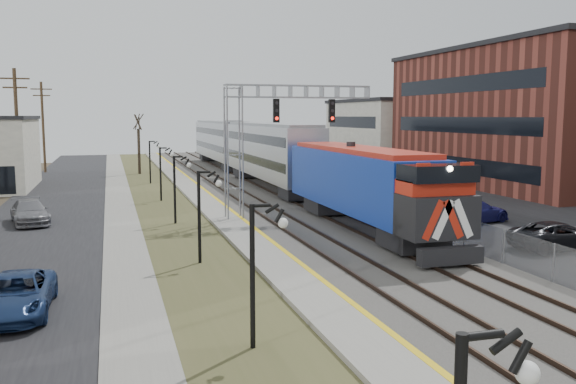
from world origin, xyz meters
name	(u,v)px	position (x,y,z in m)	size (l,w,h in m)	color
street_west	(49,212)	(-11.50, 35.00, 0.02)	(7.00, 120.00, 0.04)	black
sidewalk	(120,208)	(-7.00, 35.00, 0.04)	(2.00, 120.00, 0.08)	gray
grass_median	(165,207)	(-4.00, 35.00, 0.03)	(4.00, 120.00, 0.06)	#464726
platform	(208,204)	(-1.00, 35.00, 0.12)	(2.00, 120.00, 0.24)	gray
ballast_bed	(276,201)	(4.00, 35.00, 0.10)	(8.00, 120.00, 0.20)	#595651
parking_lot	(423,196)	(16.00, 35.00, 0.02)	(16.00, 120.00, 0.04)	black
platform_edge	(220,201)	(-0.12, 35.00, 0.24)	(0.24, 120.00, 0.01)	gold
track_near	(249,200)	(2.00, 35.00, 0.28)	(1.58, 120.00, 0.15)	#2D2119
track_far	(296,198)	(5.50, 35.00, 0.28)	(1.58, 120.00, 0.15)	#2D2119
train	(258,153)	(5.50, 46.61, 2.88)	(3.00, 63.05, 5.33)	#13329E
signal_gantry	(262,128)	(1.22, 27.99, 5.59)	(9.00, 1.07, 8.15)	gray
lampposts	(198,217)	(-4.00, 18.29, 2.00)	(0.14, 62.14, 4.00)	black
fence	(330,190)	(8.20, 35.00, 0.80)	(0.04, 120.00, 1.60)	gray
bare_trees	(35,167)	(-12.66, 38.91, 2.70)	(12.30, 42.30, 5.95)	#382D23
car_lot_c	(558,236)	(12.67, 16.02, 0.65)	(2.17, 4.70, 1.31)	black
car_lot_d	(474,212)	(12.91, 23.39, 0.69)	(1.92, 4.73, 1.37)	navy
car_lot_e	(456,208)	(12.45, 24.63, 0.78)	(1.85, 4.60, 1.57)	gray
car_lot_f	(394,193)	(12.21, 32.44, 0.75)	(1.58, 4.54, 1.50)	#0A361F
car_street_a	(16,296)	(-10.56, 12.90, 0.64)	(2.12, 4.60, 1.28)	navy
car_street_b	(30,213)	(-12.15, 30.46, 0.68)	(1.91, 4.70, 1.36)	slate
car_lot_g	(343,177)	(12.89, 44.41, 0.71)	(1.67, 4.16, 1.42)	silver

